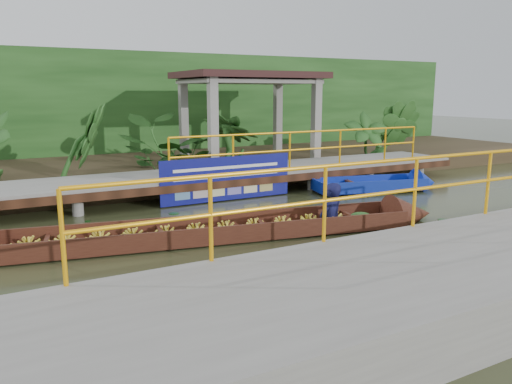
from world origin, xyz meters
name	(u,v)px	position (x,y,z in m)	size (l,w,h in m)	color
ground	(263,227)	(0.00, 0.00, 0.00)	(80.00, 80.00, 0.00)	#2A3219
land_strip	(150,166)	(0.00, 7.50, 0.23)	(30.00, 8.00, 0.45)	#332719
far_dock	(197,177)	(0.02, 3.43, 0.48)	(16.00, 2.06, 1.66)	slate
near_dock	(488,271)	(1.00, -4.20, 0.30)	(18.00, 2.40, 1.73)	slate
pavilion	(249,84)	(3.00, 6.30, 2.82)	(4.40, 3.00, 3.00)	slate
foliage_backdrop	(127,108)	(0.00, 10.00, 2.00)	(30.00, 0.80, 4.00)	#173C13
vendor_boat	(231,225)	(-0.85, -0.31, 0.22)	(9.14, 2.54, 2.01)	#35160E
moored_blue_boat	(398,185)	(4.99, 1.55, 0.15)	(3.54, 1.67, 0.82)	#0D2498
blue_banner	(228,178)	(0.41, 2.48, 0.56)	(3.36, 0.04, 1.05)	navy
tropical_plants	(225,138)	(1.67, 5.30, 1.24)	(14.27, 1.27, 1.59)	#173C13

